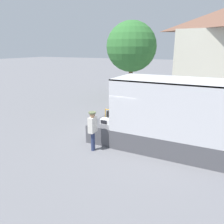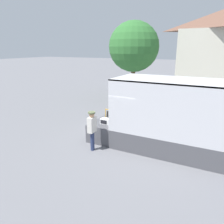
# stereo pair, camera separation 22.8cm
# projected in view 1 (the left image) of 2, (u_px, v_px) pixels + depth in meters

# --- Properties ---
(ground_plane) EXTENTS (160.00, 160.00, 0.00)m
(ground_plane) POSITION_uv_depth(u_px,v_px,m) (120.00, 139.00, 11.14)
(ground_plane) COLOR slate
(box_truck) EXTENTS (7.04, 2.43, 3.19)m
(box_truck) POSITION_uv_depth(u_px,v_px,m) (209.00, 135.00, 9.14)
(box_truck) COLOR navy
(box_truck) RESTS_ON ground
(tailgate_deck) EXTENTS (1.29, 2.31, 0.88)m
(tailgate_deck) POSITION_uv_depth(u_px,v_px,m) (109.00, 129.00, 11.29)
(tailgate_deck) COLOR #4C4C51
(tailgate_deck) RESTS_ON ground
(microwave) EXTENTS (0.53, 0.36, 0.26)m
(microwave) POSITION_uv_depth(u_px,v_px,m) (106.00, 121.00, 10.66)
(microwave) COLOR white
(microwave) RESTS_ON tailgate_deck
(portable_generator) EXTENTS (0.65, 0.52, 0.50)m
(portable_generator) POSITION_uv_depth(u_px,v_px,m) (113.00, 114.00, 11.59)
(portable_generator) COLOR black
(portable_generator) RESTS_ON tailgate_deck
(worker_person) EXTENTS (0.32, 0.44, 1.81)m
(worker_person) POSITION_uv_depth(u_px,v_px,m) (93.00, 127.00, 9.58)
(worker_person) COLOR navy
(worker_person) RESTS_ON ground
(street_tree) EXTENTS (4.32, 4.32, 6.72)m
(street_tree) POSITION_uv_depth(u_px,v_px,m) (131.00, 47.00, 18.86)
(street_tree) COLOR brown
(street_tree) RESTS_ON ground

